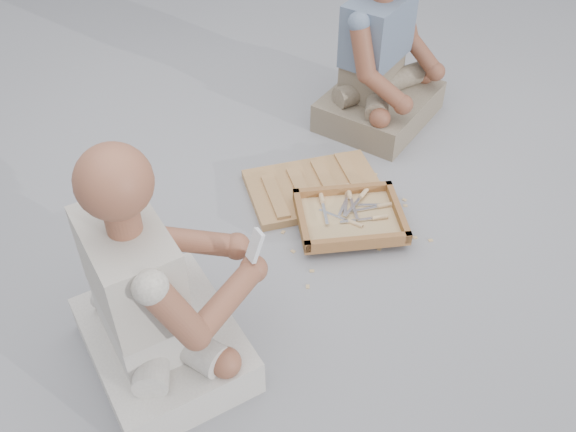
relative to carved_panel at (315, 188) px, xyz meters
name	(u,v)px	position (x,y,z in m)	size (l,w,h in m)	color
ground	(325,274)	(-0.22, -0.50, -0.02)	(60.00, 60.00, 0.00)	gray
carved_panel	(315,188)	(0.00, 0.00, 0.00)	(0.63, 0.42, 0.04)	brown
tool_tray	(350,218)	(0.02, -0.30, 0.04)	(0.57, 0.51, 0.06)	brown
chisel_0	(347,193)	(0.09, -0.15, 0.05)	(0.14, 0.19, 0.02)	silver
chisel_1	(351,222)	(0.01, -0.33, 0.05)	(0.13, 0.20, 0.02)	silver
chisel_2	(361,196)	(0.13, -0.21, 0.06)	(0.20, 0.13, 0.02)	silver
chisel_3	(386,205)	(0.21, -0.30, 0.05)	(0.21, 0.11, 0.02)	silver
chisel_4	(350,196)	(0.09, -0.19, 0.06)	(0.09, 0.21, 0.02)	silver
chisel_5	(380,206)	(0.18, -0.30, 0.05)	(0.22, 0.06, 0.02)	silver
chisel_6	(375,218)	(0.12, -0.36, 0.05)	(0.22, 0.08, 0.02)	silver
chisel_7	(322,200)	(-0.04, -0.16, 0.06)	(0.09, 0.21, 0.02)	silver
chisel_8	(349,193)	(0.10, -0.16, 0.05)	(0.17, 0.17, 0.02)	silver
wood_chip_0	(283,232)	(-0.26, -0.19, -0.02)	(0.02, 0.01, 0.00)	tan
wood_chip_1	(404,200)	(0.36, -0.25, -0.02)	(0.02, 0.01, 0.00)	tan
wood_chip_2	(405,206)	(0.34, -0.29, -0.02)	(0.02, 0.01, 0.00)	tan
wood_chip_3	(300,212)	(-0.13, -0.10, -0.02)	(0.02, 0.01, 0.00)	tan
wood_chip_4	(303,196)	(-0.07, -0.01, -0.02)	(0.02, 0.01, 0.00)	tan
wood_chip_5	(308,287)	(-0.32, -0.54, -0.02)	(0.02, 0.01, 0.00)	tan
wood_chip_6	(293,251)	(-0.28, -0.32, -0.02)	(0.02, 0.01, 0.00)	tan
wood_chip_7	(312,271)	(-0.26, -0.46, -0.02)	(0.02, 0.01, 0.00)	tan
wood_chip_8	(373,205)	(0.20, -0.22, -0.02)	(0.02, 0.01, 0.00)	tan
wood_chip_9	(379,249)	(0.07, -0.48, -0.02)	(0.02, 0.01, 0.00)	tan
wood_chip_10	(275,202)	(-0.21, 0.01, -0.02)	(0.02, 0.01, 0.00)	tan
wood_chip_11	(415,237)	(0.26, -0.49, -0.02)	(0.02, 0.01, 0.00)	tan
wood_chip_12	(376,174)	(0.34, -0.02, -0.02)	(0.02, 0.01, 0.00)	tan
wood_chip_13	(431,240)	(0.31, -0.54, -0.02)	(0.02, 0.01, 0.00)	tan
wood_chip_14	(357,209)	(0.12, -0.20, -0.02)	(0.02, 0.01, 0.00)	tan
craftsman	(153,300)	(-0.96, -0.61, 0.31)	(0.68, 0.67, 0.99)	beige
companion	(381,65)	(0.61, 0.42, 0.31)	(0.80, 0.75, 0.99)	#786A56
mobile_phone	(255,246)	(-0.59, -0.65, 0.45)	(0.06, 0.06, 0.12)	silver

